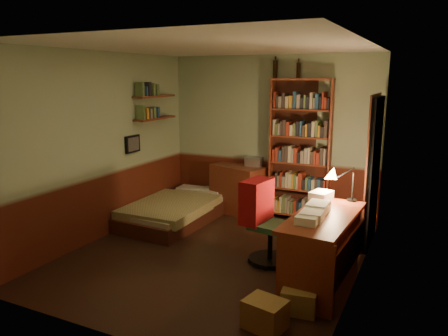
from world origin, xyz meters
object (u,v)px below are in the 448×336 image
at_px(bookshelf, 300,151).
at_px(desk, 322,249).
at_px(bed, 177,203).
at_px(cardboard_box_a, 265,314).
at_px(desk_lamp, 353,176).
at_px(office_chair, 270,224).
at_px(dresser, 238,189).
at_px(cardboard_box_b, 299,300).
at_px(mini_stereo, 254,161).

height_order(bookshelf, desk, bookshelf).
height_order(bed, cardboard_box_a, bed).
xyz_separation_m(desk_lamp, office_chair, (-0.88, -0.45, -0.60)).
relative_size(dresser, desk, 0.62).
distance_m(desk_lamp, cardboard_box_b, 1.74).
relative_size(desk, cardboard_box_b, 4.39).
xyz_separation_m(bed, mini_stereo, (0.95, 0.92, 0.59)).
relative_size(bed, cardboard_box_b, 5.83).
bearing_deg(desk, cardboard_box_b, -90.29).
xyz_separation_m(mini_stereo, cardboard_box_a, (1.41, -3.18, -0.74)).
relative_size(dresser, cardboard_box_a, 2.52).
relative_size(bookshelf, desk, 1.53).
distance_m(bookshelf, desk_lamp, 1.67).
bearing_deg(cardboard_box_b, cardboard_box_a, -115.90).
xyz_separation_m(bed, cardboard_box_a, (2.35, -2.26, -0.15)).
bearing_deg(cardboard_box_a, bookshelf, 101.17).
height_order(desk, cardboard_box_b, desk).
relative_size(office_chair, cardboard_box_a, 2.72).
xyz_separation_m(desk, desk_lamp, (0.17, 0.71, 0.70)).
bearing_deg(dresser, desk_lamp, -12.66).
bearing_deg(mini_stereo, dresser, -157.59).
xyz_separation_m(dresser, desk_lamp, (2.06, -1.22, 0.69)).
height_order(desk_lamp, office_chair, desk_lamp).
bearing_deg(bed, mini_stereo, 46.21).
xyz_separation_m(office_chair, cardboard_box_b, (0.66, -0.98, -0.37)).
height_order(bed, office_chair, office_chair).
xyz_separation_m(mini_stereo, bookshelf, (0.79, -0.04, 0.24)).
distance_m(mini_stereo, desk, 2.68).
relative_size(desk_lamp, office_chair, 0.64).
distance_m(desk, cardboard_box_b, 0.77).
bearing_deg(dresser, bookshelf, 22.75).
bearing_deg(office_chair, bookshelf, 103.60).
xyz_separation_m(bookshelf, desk, (0.86, -2.01, -0.72)).
relative_size(bookshelf, cardboard_box_b, 6.71).
bearing_deg(desk_lamp, bed, 167.09).
height_order(desk_lamp, cardboard_box_b, desk_lamp).
bearing_deg(dresser, desk, -27.63).
relative_size(mini_stereo, cardboard_box_a, 0.75).
xyz_separation_m(bed, dresser, (0.71, 0.79, 0.12)).
bearing_deg(bed, cardboard_box_b, -33.87).
bearing_deg(bookshelf, dresser, 178.96).
xyz_separation_m(bed, desk_lamp, (2.77, -0.42, 0.81)).
height_order(bed, cardboard_box_b, bed).
xyz_separation_m(bookshelf, desk_lamp, (1.04, -1.30, -0.02)).
height_order(desk, office_chair, office_chair).
bearing_deg(office_chair, dresser, 133.74).
relative_size(bed, desk_lamp, 3.11).
xyz_separation_m(office_chair, cardboard_box_a, (0.46, -1.39, -0.35)).
height_order(dresser, cardboard_box_b, dresser).
relative_size(mini_stereo, office_chair, 0.27).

